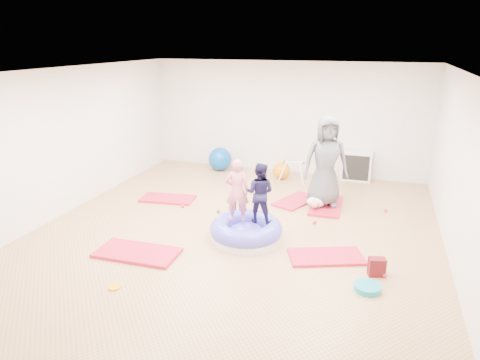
% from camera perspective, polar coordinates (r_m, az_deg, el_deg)
% --- Properties ---
extents(room, '(7.01, 8.01, 2.81)m').
position_cam_1_polar(room, '(7.21, -0.75, 3.07)').
color(room, tan).
rests_on(room, ground).
extents(gym_mat_front_left, '(1.34, 0.70, 0.06)m').
position_cam_1_polar(gym_mat_front_left, '(7.15, -13.55, -9.41)').
color(gym_mat_front_left, '#D01E4C').
rests_on(gym_mat_front_left, ground).
extents(gym_mat_mid_left, '(1.19, 0.71, 0.05)m').
position_cam_1_polar(gym_mat_mid_left, '(9.35, -9.62, -2.46)').
color(gym_mat_mid_left, '#D01E4C').
rests_on(gym_mat_mid_left, ground).
extents(gym_mat_center_back, '(0.90, 1.19, 0.04)m').
position_cam_1_polar(gym_mat_center_back, '(9.17, 7.43, -2.77)').
color(gym_mat_center_back, '#D01E4C').
rests_on(gym_mat_center_back, ground).
extents(gym_mat_right, '(1.28, 0.96, 0.05)m').
position_cam_1_polar(gym_mat_right, '(6.99, 11.42, -9.99)').
color(gym_mat_right, '#D01E4C').
rests_on(gym_mat_right, ground).
extents(gym_mat_rear_right, '(0.63, 1.23, 0.05)m').
position_cam_1_polar(gym_mat_rear_right, '(9.01, 11.43, -3.37)').
color(gym_mat_rear_right, '#D01E4C').
rests_on(gym_mat_rear_right, ground).
extents(inflatable_cushion, '(1.25, 1.25, 0.39)m').
position_cam_1_polar(inflatable_cushion, '(7.39, 0.82, -6.83)').
color(inflatable_cushion, silver).
rests_on(inflatable_cushion, ground).
extents(child_pink, '(0.46, 0.36, 1.11)m').
position_cam_1_polar(child_pink, '(7.17, -0.39, -1.08)').
color(child_pink, '#CE647A').
rests_on(child_pink, inflatable_cushion).
extents(child_navy, '(0.51, 0.40, 1.04)m').
position_cam_1_polar(child_navy, '(7.18, 2.64, -1.34)').
color(child_navy, '#161235').
rests_on(child_navy, inflatable_cushion).
extents(adult_caregiver, '(1.04, 0.85, 1.84)m').
position_cam_1_polar(adult_caregiver, '(8.72, 11.38, 2.46)').
color(adult_caregiver, '#4C4D54').
rests_on(adult_caregiver, gym_mat_rear_right).
extents(infant, '(0.36, 0.37, 0.21)m').
position_cam_1_polar(infant, '(8.77, 10.02, -2.96)').
color(infant, '#C0EAF9').
rests_on(infant, gym_mat_rear_right).
extents(ball_pit_balls, '(4.03, 2.67, 0.07)m').
position_cam_1_polar(ball_pit_balls, '(8.10, 5.81, -5.52)').
color(ball_pit_balls, '#BD233E').
rests_on(ball_pit_balls, ground).
extents(exercise_ball_blue, '(0.61, 0.61, 0.61)m').
position_cam_1_polar(exercise_ball_blue, '(11.24, -2.68, 2.82)').
color(exercise_ball_blue, '#0746A2').
rests_on(exercise_ball_blue, ground).
extents(exercise_ball_orange, '(0.42, 0.42, 0.42)m').
position_cam_1_polar(exercise_ball_orange, '(10.59, 5.54, 1.26)').
color(exercise_ball_orange, orange).
rests_on(exercise_ball_orange, ground).
extents(infant_play_gym, '(0.64, 0.61, 0.49)m').
position_cam_1_polar(infant_play_gym, '(10.41, 7.16, 1.59)').
color(infant_play_gym, silver).
rests_on(infant_play_gym, ground).
extents(cube_shelf, '(0.71, 0.35, 0.71)m').
position_cam_1_polar(cube_shelf, '(10.78, 15.25, 1.79)').
color(cube_shelf, silver).
rests_on(cube_shelf, ground).
extents(balance_disc, '(0.37, 0.37, 0.08)m').
position_cam_1_polar(balance_disc, '(6.30, 16.61, -13.58)').
color(balance_disc, teal).
rests_on(balance_disc, ground).
extents(backpack, '(0.27, 0.21, 0.27)m').
position_cam_1_polar(backpack, '(6.65, 17.76, -10.98)').
color(backpack, maroon).
rests_on(backpack, ground).
extents(yellow_toy, '(0.18, 0.18, 0.03)m').
position_cam_1_polar(yellow_toy, '(6.37, -16.39, -13.52)').
color(yellow_toy, '#E39E0C').
rests_on(yellow_toy, ground).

